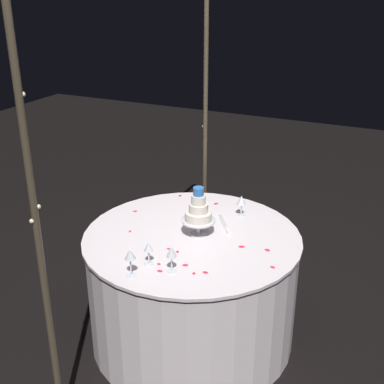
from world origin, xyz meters
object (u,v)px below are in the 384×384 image
at_px(decorative_arch, 141,111).
at_px(main_table, 192,287).
at_px(cake_knife, 225,225).
at_px(tiered_cake, 198,212).
at_px(wine_glass_1, 148,248).
at_px(wine_glass_2, 130,256).
at_px(wine_glass_0, 171,253).
at_px(wine_glass_3, 241,201).

xyz_separation_m(decorative_arch, main_table, (-0.00, -0.35, -1.18)).
relative_size(decorative_arch, cake_knife, 9.59).
bearing_deg(tiered_cake, decorative_arch, 93.88).
relative_size(wine_glass_1, wine_glass_2, 0.87).
relative_size(decorative_arch, main_table, 1.75).
bearing_deg(main_table, cake_knife, -33.37).
distance_m(main_table, wine_glass_2, 0.79).
bearing_deg(wine_glass_0, wine_glass_1, 84.22).
xyz_separation_m(wine_glass_1, cake_knife, (0.64, -0.22, -0.10)).
distance_m(main_table, cake_knife, 0.48).
height_order(decorative_arch, tiered_cake, decorative_arch).
height_order(wine_glass_0, wine_glass_1, wine_glass_0).
distance_m(wine_glass_1, wine_glass_3, 0.88).
bearing_deg(wine_glass_0, wine_glass_2, 126.25).
bearing_deg(wine_glass_2, cake_knife, -17.37).
bearing_deg(decorative_arch, main_table, -90.01).
bearing_deg(cake_knife, tiered_cake, 150.06).
bearing_deg(wine_glass_3, wine_glass_0, 172.78).
height_order(decorative_arch, wine_glass_3, decorative_arch).
relative_size(wine_glass_0, wine_glass_2, 0.98).
relative_size(main_table, wine_glass_2, 8.49).
relative_size(wine_glass_1, cake_knife, 0.56).
distance_m(wine_glass_0, wine_glass_1, 0.16).
distance_m(wine_glass_2, cake_knife, 0.84).
bearing_deg(decorative_arch, wine_glass_3, -52.56).
height_order(wine_glass_0, wine_glass_3, wine_glass_0).
xyz_separation_m(tiered_cake, cake_knife, (0.19, -0.11, -0.16)).
xyz_separation_m(decorative_arch, tiered_cake, (0.03, -0.38, -0.62)).
distance_m(wine_glass_3, cake_knife, 0.22).
bearing_deg(decorative_arch, cake_knife, -66.18).
distance_m(decorative_arch, cake_knife, 0.94).
relative_size(wine_glass_3, cake_knife, 0.59).
distance_m(tiered_cake, wine_glass_3, 0.42).
bearing_deg(wine_glass_2, tiered_cake, -12.95).
distance_m(wine_glass_0, wine_glass_2, 0.23).
relative_size(wine_glass_2, wine_glass_3, 1.10).
bearing_deg(tiered_cake, cake_knife, -29.94).
height_order(tiered_cake, cake_knife, tiered_cake).
xyz_separation_m(main_table, wine_glass_0, (-0.44, -0.08, 0.52)).
relative_size(tiered_cake, wine_glass_0, 2.03).
bearing_deg(wine_glass_1, main_table, -10.27).
relative_size(main_table, wine_glass_0, 8.66).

